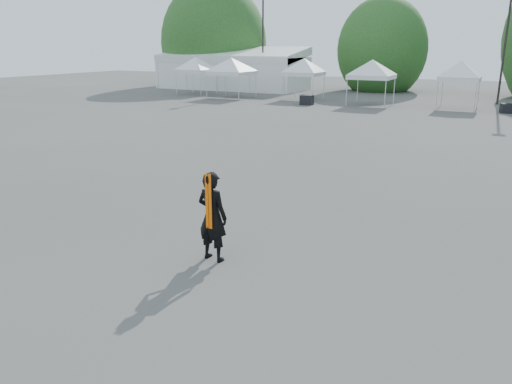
% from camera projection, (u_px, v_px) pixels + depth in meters
% --- Properties ---
extents(ground, '(120.00, 120.00, 0.00)m').
position_uv_depth(ground, '(301.00, 231.00, 12.07)').
color(ground, '#474442').
rests_on(ground, ground).
extents(marquee, '(15.00, 6.25, 4.23)m').
position_uv_depth(marquee, '(232.00, 69.00, 51.02)').
color(marquee, white).
rests_on(marquee, ground).
extents(light_pole_west, '(0.60, 0.25, 10.30)m').
position_uv_depth(light_pole_west, '(263.00, 30.00, 47.34)').
color(light_pole_west, black).
rests_on(light_pole_west, ground).
extents(light_pole_east, '(0.60, 0.25, 9.80)m').
position_uv_depth(light_pole_east, '(507.00, 28.00, 36.48)').
color(light_pole_east, black).
rests_on(light_pole_east, ground).
extents(tree_far_w, '(4.80, 4.80, 7.30)m').
position_uv_depth(tree_far_w, '(214.00, 43.00, 54.61)').
color(tree_far_w, '#382314').
rests_on(tree_far_w, ground).
extents(tree_mid_w, '(4.16, 4.16, 6.33)m').
position_uv_depth(tree_mid_w, '(382.00, 50.00, 48.58)').
color(tree_mid_w, '#382314').
rests_on(tree_mid_w, ground).
extents(tent_a, '(4.00, 4.00, 3.88)m').
position_uv_depth(tent_a, '(196.00, 60.00, 45.13)').
color(tent_a, silver).
rests_on(tent_a, ground).
extents(tent_b, '(4.65, 4.65, 3.88)m').
position_uv_depth(tent_b, '(231.00, 61.00, 42.02)').
color(tent_b, silver).
rests_on(tent_b, ground).
extents(tent_c, '(4.01, 4.01, 3.88)m').
position_uv_depth(tent_c, '(304.00, 62.00, 40.69)').
color(tent_c, silver).
rests_on(tent_c, ground).
extents(tent_d, '(4.30, 4.30, 3.88)m').
position_uv_depth(tent_d, '(372.00, 63.00, 36.67)').
color(tent_d, silver).
rests_on(tent_d, ground).
extents(tent_e, '(3.78, 3.78, 3.88)m').
position_uv_depth(tent_e, '(461.00, 64.00, 34.50)').
color(tent_e, silver).
rests_on(tent_e, ground).
extents(man, '(0.74, 0.53, 1.90)m').
position_uv_depth(man, '(212.00, 216.00, 10.24)').
color(man, black).
rests_on(man, ground).
extents(crate_west, '(1.01, 0.81, 0.74)m').
position_uv_depth(crate_west, '(307.00, 100.00, 37.61)').
color(crate_west, black).
rests_on(crate_west, ground).
extents(crate_mid, '(0.98, 0.87, 0.64)m').
position_uv_depth(crate_mid, '(507.00, 108.00, 33.05)').
color(crate_mid, black).
rests_on(crate_mid, ground).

